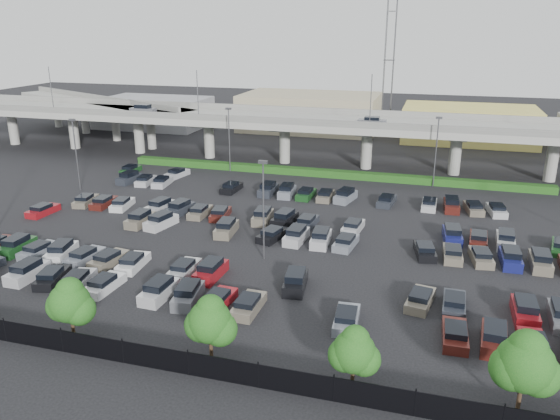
{
  "coord_description": "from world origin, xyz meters",
  "views": [
    {
      "loc": [
        15.76,
        -56.67,
        22.69
      ],
      "look_at": [
        -1.09,
        1.68,
        2.0
      ],
      "focal_mm": 35.0,
      "sensor_mm": 36.0,
      "label": 1
    }
  ],
  "objects": [
    {
      "name": "light_poles",
      "position": [
        -4.13,
        2.0,
        6.24
      ],
      "size": [
        66.9,
        48.38,
        10.3
      ],
      "color": "#45464A",
      "rests_on": "ground"
    },
    {
      "name": "fence",
      "position": [
        -0.05,
        -28.0,
        0.9
      ],
      "size": [
        70.0,
        0.1,
        2.0
      ],
      "color": "black",
      "rests_on": "ground"
    },
    {
      "name": "ground",
      "position": [
        0.0,
        0.0,
        0.0
      ],
      "size": [
        280.0,
        280.0,
        0.0
      ],
      "primitive_type": "plane",
      "color": "black"
    },
    {
      "name": "on_ramp",
      "position": [
        -52.1,
        43.05,
        6.86
      ],
      "size": [
        50.93,
        30.13,
        8.8
      ],
      "color": "gray",
      "rests_on": "ground"
    },
    {
      "name": "distant_buildings",
      "position": [
        12.38,
        61.81,
        3.74
      ],
      "size": [
        138.0,
        24.0,
        9.0
      ],
      "color": "gray",
      "rests_on": "ground"
    },
    {
      "name": "parked_cars",
      "position": [
        -1.05,
        -3.83,
        0.62
      ],
      "size": [
        62.88,
        41.68,
        1.67
      ],
      "color": "silver",
      "rests_on": "ground"
    },
    {
      "name": "tree_row",
      "position": [
        0.7,
        -26.53,
        3.52
      ],
      "size": [
        65.07,
        3.66,
        5.94
      ],
      "color": "#332316",
      "rests_on": "ground"
    },
    {
      "name": "overpass",
      "position": [
        -0.25,
        31.99,
        6.97
      ],
      "size": [
        150.0,
        13.0,
        15.8
      ],
      "color": "gray",
      "rests_on": "ground"
    },
    {
      "name": "hedge",
      "position": [
        0.0,
        25.0,
        0.55
      ],
      "size": [
        66.0,
        1.6,
        1.1
      ],
      "primitive_type": "cube",
      "color": "#164012",
      "rests_on": "ground"
    },
    {
      "name": "comm_tower",
      "position": [
        4.0,
        74.0,
        15.61
      ],
      "size": [
        2.4,
        2.4,
        30.0
      ],
      "color": "#45464A",
      "rests_on": "ground"
    }
  ]
}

